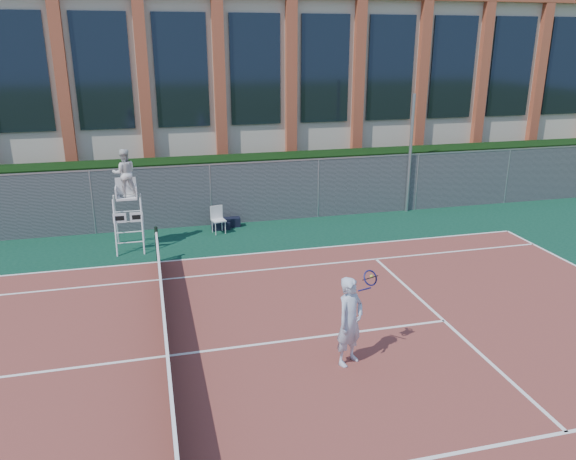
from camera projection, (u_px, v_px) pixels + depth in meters
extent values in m
plane|color=#233814|center=(167.00, 357.00, 11.71)|extent=(120.00, 120.00, 0.00)
cube|color=#0B3124|center=(165.00, 334.00, 12.63)|extent=(36.00, 20.00, 0.01)
cube|color=brown|center=(167.00, 357.00, 11.71)|extent=(23.77, 10.97, 0.02)
cylinder|color=black|center=(157.00, 244.00, 16.69)|extent=(0.10, 0.10, 1.10)
cube|color=black|center=(166.00, 338.00, 11.57)|extent=(0.03, 11.00, 0.86)
cube|color=white|center=(164.00, 318.00, 11.42)|extent=(0.06, 11.20, 0.07)
cube|color=black|center=(152.00, 191.00, 20.57)|extent=(40.00, 1.40, 2.20)
cube|color=beige|center=(144.00, 92.00, 27.01)|extent=(44.00, 10.00, 8.00)
cube|color=#A44A2F|center=(137.00, 1.00, 25.72)|extent=(45.00, 10.60, 0.25)
cylinder|color=#9EA0A5|center=(410.00, 154.00, 21.24)|extent=(0.12, 0.12, 4.50)
cylinder|color=white|center=(115.00, 228.00, 17.19)|extent=(0.05, 0.48, 1.76)
cylinder|color=white|center=(142.00, 226.00, 17.38)|extent=(0.05, 0.48, 1.76)
cylinder|color=white|center=(116.00, 220.00, 18.02)|extent=(0.05, 0.48, 1.76)
cylinder|color=white|center=(142.00, 218.00, 18.21)|extent=(0.05, 0.48, 1.76)
cube|color=white|center=(127.00, 198.00, 17.44)|extent=(0.63, 0.54, 0.06)
cube|color=white|center=(126.00, 186.00, 17.57)|extent=(0.63, 0.05, 0.54)
cube|color=white|center=(120.00, 218.00, 17.22)|extent=(0.40, 0.03, 0.31)
cube|color=white|center=(137.00, 217.00, 17.34)|extent=(0.40, 0.03, 0.31)
imported|color=silver|center=(124.00, 173.00, 17.23)|extent=(0.78, 0.63, 1.49)
cube|color=silver|center=(219.00, 220.00, 19.25)|extent=(0.51, 0.51, 0.04)
cube|color=silver|center=(216.00, 212.00, 19.34)|extent=(0.43, 0.13, 0.46)
cylinder|color=silver|center=(216.00, 229.00, 19.10)|extent=(0.03, 0.03, 0.43)
cylinder|color=silver|center=(225.00, 228.00, 19.25)|extent=(0.03, 0.03, 0.43)
cylinder|color=silver|center=(212.00, 226.00, 19.40)|extent=(0.03, 0.03, 0.43)
cylinder|color=silver|center=(222.00, 225.00, 19.55)|extent=(0.03, 0.03, 0.43)
cube|color=black|center=(229.00, 222.00, 20.00)|extent=(0.78, 0.33, 0.33)
cube|color=black|center=(221.00, 226.00, 19.71)|extent=(0.66, 0.34, 0.25)
imported|color=silver|center=(350.00, 321.00, 11.19)|extent=(0.81, 0.74, 1.87)
torus|color=#151650|center=(370.00, 278.00, 11.29)|extent=(0.38, 0.30, 0.30)
sphere|color=#CCE533|center=(371.00, 276.00, 11.49)|extent=(0.07, 0.07, 0.07)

